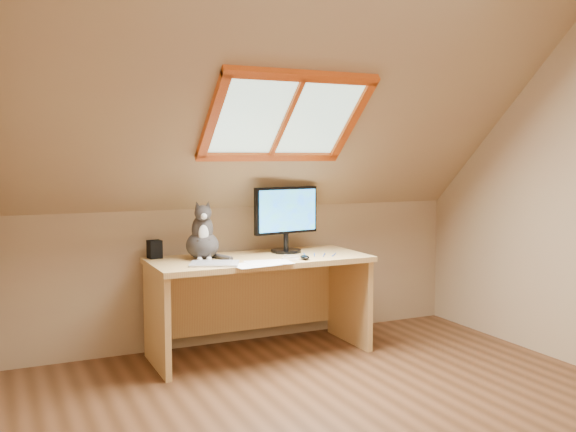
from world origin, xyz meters
TOP-DOWN VIEW (x-y plane):
  - ground at (0.00, 0.00)m, footprint 3.50×3.50m
  - room_shell at (0.00, -0.09)m, footprint 3.52×3.52m
  - desk at (-0.04, 1.45)m, footprint 1.50×0.66m
  - monitor at (0.21, 1.50)m, footprint 0.51×0.22m
  - cat at (-0.43, 1.46)m, footprint 0.26×0.30m
  - desk_speaker at (-0.71, 1.63)m, footprint 0.10×0.10m
  - graphics_tablet at (-0.42, 1.22)m, footprint 0.37×0.32m
  - mouse at (0.19, 1.15)m, footprint 0.06×0.10m
  - papers at (-0.12, 1.12)m, footprint 0.33×0.27m
  - cables at (0.28, 1.26)m, footprint 0.51×0.26m

SIDE VIEW (x-z plane):
  - ground at x=0.00m, z-range 0.00..0.00m
  - desk at x=-0.04m, z-range 0.13..0.81m
  - papers at x=-0.12m, z-range 0.68..0.69m
  - cables at x=0.28m, z-range 0.68..0.69m
  - graphics_tablet at x=-0.42m, z-range 0.68..0.70m
  - mouse at x=0.19m, z-range 0.68..0.71m
  - desk_speaker at x=-0.71m, z-range 0.68..0.81m
  - cat at x=-0.43m, z-range 0.63..1.03m
  - monitor at x=0.21m, z-range 0.72..1.19m
  - room_shell at x=0.00m, z-range 0.23..2.64m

